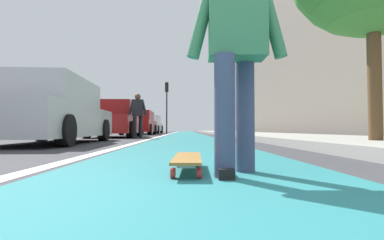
# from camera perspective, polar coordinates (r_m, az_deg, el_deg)

# --- Properties ---
(ground_plane) EXTENTS (80.00, 80.00, 0.00)m
(ground_plane) POSITION_cam_1_polar(r_m,az_deg,el_deg) (10.82, -1.00, -3.58)
(ground_plane) COLOR #38383D
(bike_lane_paint) EXTENTS (56.00, 2.16, 0.00)m
(bike_lane_paint) POSITION_cam_1_polar(r_m,az_deg,el_deg) (24.81, -1.17, -2.63)
(bike_lane_paint) COLOR #237075
(bike_lane_paint) RESTS_ON ground
(lane_stripe_white) EXTENTS (52.00, 0.16, 0.01)m
(lane_stripe_white) POSITION_cam_1_polar(r_m,az_deg,el_deg) (20.85, -4.53, -2.76)
(lane_stripe_white) COLOR silver
(lane_stripe_white) RESTS_ON ground
(sidewalk_curb) EXTENTS (52.00, 3.20, 0.15)m
(sidewalk_curb) POSITION_cam_1_polar(r_m,az_deg,el_deg) (19.12, 9.03, -2.60)
(sidewalk_curb) COLOR #9E9B93
(sidewalk_curb) RESTS_ON ground
(building_facade) EXTENTS (40.00, 1.20, 12.45)m
(building_facade) POSITION_cam_1_polar(r_m,az_deg,el_deg) (24.40, 14.10, 12.17)
(building_facade) COLOR slate
(building_facade) RESTS_ON ground
(skateboard) EXTENTS (0.85, 0.23, 0.11)m
(skateboard) POSITION_cam_1_polar(r_m,az_deg,el_deg) (2.21, -0.89, -7.70)
(skateboard) COLOR red
(skateboard) RESTS_ON ground
(skater_person) EXTENTS (0.46, 0.72, 1.64)m
(skater_person) POSITION_cam_1_polar(r_m,az_deg,el_deg) (2.17, 8.63, 14.77)
(skater_person) COLOR #384260
(skater_person) RESTS_ON ground
(parked_car_near) EXTENTS (4.66, 2.03, 1.46)m
(parked_car_near) POSITION_cam_1_polar(r_m,az_deg,el_deg) (7.41, -25.88, 1.21)
(parked_car_near) COLOR #B7B7BC
(parked_car_near) RESTS_ON ground
(parked_car_mid) EXTENTS (4.03, 1.89, 1.48)m
(parked_car_mid) POSITION_cam_1_polar(r_m,az_deg,el_deg) (12.63, -14.67, -0.06)
(parked_car_mid) COLOR maroon
(parked_car_mid) RESTS_ON ground
(parked_car_far) EXTENTS (4.48, 1.89, 1.49)m
(parked_car_far) POSITION_cam_1_polar(r_m,az_deg,el_deg) (18.80, -10.28, -0.64)
(parked_car_far) COLOR maroon
(parked_car_far) RESTS_ON ground
(parked_car_end) EXTENTS (4.46, 2.01, 1.50)m
(parked_car_end) POSITION_cam_1_polar(r_m,az_deg,el_deg) (24.88, -8.30, -0.93)
(parked_car_end) COLOR silver
(parked_car_end) RESTS_ON ground
(traffic_light) EXTENTS (0.33, 0.28, 4.30)m
(traffic_light) POSITION_cam_1_polar(r_m,az_deg,el_deg) (24.69, -4.96, 4.28)
(traffic_light) COLOR #2D2D2D
(traffic_light) RESTS_ON ground
(pedestrian_distant) EXTENTS (0.46, 0.72, 1.65)m
(pedestrian_distant) POSITION_cam_1_polar(r_m,az_deg,el_deg) (10.99, -10.58, 1.42)
(pedestrian_distant) COLOR black
(pedestrian_distant) RESTS_ON ground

